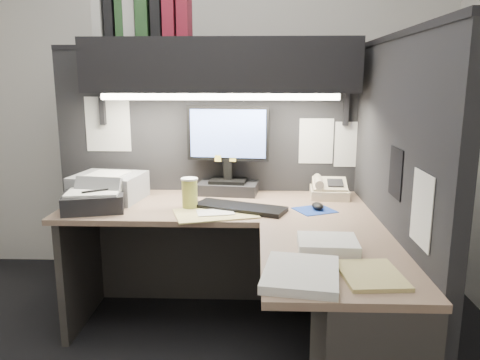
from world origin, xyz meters
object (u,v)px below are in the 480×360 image
at_px(desk, 276,297).
at_px(printer, 109,187).
at_px(overhead_shelf, 221,66).
at_px(coffee_cup, 190,194).
at_px(notebook_stack, 94,201).
at_px(monitor, 228,160).
at_px(telephone, 329,190).
at_px(keyboard, 240,208).

bearing_deg(desk, printer, 145.99).
distance_m(desk, overhead_shelf, 1.33).
relative_size(coffee_cup, notebook_stack, 0.51).
height_order(printer, notebook_stack, printer).
bearing_deg(monitor, printer, -159.60).
height_order(desk, coffee_cup, coffee_cup).
height_order(telephone, notebook_stack, notebook_stack).
bearing_deg(overhead_shelf, notebook_stack, -153.58).
distance_m(desk, coffee_cup, 0.75).
relative_size(telephone, printer, 0.61).
bearing_deg(overhead_shelf, desk, -68.21).
xyz_separation_m(telephone, printer, (-1.30, -0.10, 0.03)).
relative_size(keyboard, notebook_stack, 1.58).
distance_m(telephone, printer, 1.31).
bearing_deg(desk, monitor, 108.17).
bearing_deg(printer, keyboard, -5.52).
bearing_deg(notebook_stack, overhead_shelf, 26.42).
xyz_separation_m(monitor, keyboard, (0.09, -0.37, -0.20)).
height_order(desk, printer, printer).
height_order(overhead_shelf, telephone, overhead_shelf).
bearing_deg(desk, telephone, 65.39).
xyz_separation_m(desk, keyboard, (-0.18, 0.45, 0.30)).
bearing_deg(notebook_stack, desk, -23.26).
bearing_deg(coffee_cup, printer, 160.37).
distance_m(monitor, coffee_cup, 0.42).
bearing_deg(telephone, coffee_cup, -157.22).
relative_size(monitor, telephone, 2.34).
bearing_deg(keyboard, coffee_cup, -162.49).
height_order(keyboard, coffee_cup, coffee_cup).
height_order(monitor, telephone, monitor).
bearing_deg(keyboard, notebook_stack, -156.09).
distance_m(keyboard, printer, 0.81).
bearing_deg(notebook_stack, telephone, 14.11).
xyz_separation_m(desk, notebook_stack, (-0.97, 0.42, 0.33)).
height_order(monitor, keyboard, monitor).
bearing_deg(monitor, coffee_cup, -111.92).
xyz_separation_m(telephone, notebook_stack, (-1.32, -0.33, 0.00)).
relative_size(overhead_shelf, printer, 4.10).
height_order(desk, notebook_stack, notebook_stack).
relative_size(keyboard, telephone, 2.16).
bearing_deg(telephone, keyboard, -146.73).
bearing_deg(coffee_cup, telephone, 19.24).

